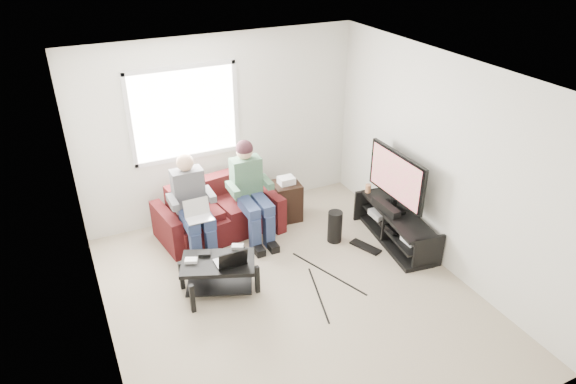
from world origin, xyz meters
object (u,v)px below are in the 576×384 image
at_px(coffee_table, 219,269).
at_px(subwoofer, 335,227).
at_px(tv_stand, 396,228).
at_px(end_table, 286,200).
at_px(tv, 396,178).
at_px(sofa, 218,214).

height_order(coffee_table, subwoofer, subwoofer).
bearing_deg(tv_stand, coffee_table, 178.99).
xyz_separation_m(subwoofer, end_table, (-0.33, 0.82, 0.08)).
xyz_separation_m(tv, subwoofer, (-0.73, 0.27, -0.70)).
relative_size(sofa, tv, 1.55).
relative_size(sofa, end_table, 2.55).
bearing_deg(tv_stand, sofa, 148.82).
relative_size(sofa, subwoofer, 3.82).
xyz_separation_m(sofa, coffee_table, (-0.40, -1.21, 0.02)).
height_order(subwoofer, end_table, end_table).
relative_size(tv, subwoofer, 2.47).
xyz_separation_m(sofa, subwoofer, (1.35, -0.89, -0.06)).
height_order(coffee_table, tv, tv).
bearing_deg(coffee_table, end_table, 38.85).
bearing_deg(end_table, tv, -45.64).
bearing_deg(sofa, tv, -29.15).
bearing_deg(subwoofer, tv_stand, -26.71).
bearing_deg(end_table, sofa, 175.95).
relative_size(coffee_table, tv_stand, 0.67).
distance_m(coffee_table, subwoofer, 1.78).
bearing_deg(tv, sofa, 150.85).
bearing_deg(subwoofer, sofa, 146.55).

